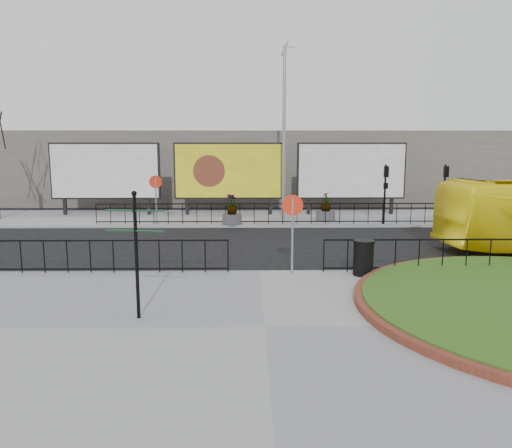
{
  "coord_description": "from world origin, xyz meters",
  "views": [
    {
      "loc": [
        -0.34,
        -15.52,
        4.11
      ],
      "look_at": [
        -0.11,
        0.88,
        1.49
      ],
      "focal_mm": 35.0,
      "sensor_mm": 36.0,
      "label": 1
    }
  ],
  "objects_px": {
    "fingerpost_sign": "(136,242)",
    "litter_bin": "(363,258)",
    "billboard_mid": "(229,171)",
    "planter_b": "(232,213)",
    "lamp_post": "(284,131)",
    "planter_c": "(326,210)"
  },
  "relations": [
    {
      "from": "fingerpost_sign",
      "to": "litter_bin",
      "type": "xyz_separation_m",
      "value": [
        6.09,
        3.77,
        -1.24
      ]
    },
    {
      "from": "billboard_mid",
      "to": "planter_b",
      "type": "bearing_deg",
      "value": -85.2
    },
    {
      "from": "lamp_post",
      "to": "billboard_mid",
      "type": "bearing_deg",
      "value": 146.75
    },
    {
      "from": "fingerpost_sign",
      "to": "lamp_post",
      "type": "bearing_deg",
      "value": 84.84
    },
    {
      "from": "litter_bin",
      "to": "fingerpost_sign",
      "type": "bearing_deg",
      "value": -148.24
    },
    {
      "from": "billboard_mid",
      "to": "planter_b",
      "type": "relative_size",
      "value": 3.99
    },
    {
      "from": "planter_b",
      "to": "planter_c",
      "type": "bearing_deg",
      "value": 12.38
    },
    {
      "from": "lamp_post",
      "to": "litter_bin",
      "type": "bearing_deg",
      "value": -81.8
    },
    {
      "from": "fingerpost_sign",
      "to": "billboard_mid",
      "type": "bearing_deg",
      "value": 96.22
    },
    {
      "from": "lamp_post",
      "to": "fingerpost_sign",
      "type": "relative_size",
      "value": 3.11
    },
    {
      "from": "litter_bin",
      "to": "planter_b",
      "type": "relative_size",
      "value": 0.7
    },
    {
      "from": "litter_bin",
      "to": "planter_b",
      "type": "height_order",
      "value": "planter_b"
    },
    {
      "from": "lamp_post",
      "to": "planter_b",
      "type": "xyz_separation_m",
      "value": [
        -2.71,
        -1.6,
        -4.12
      ]
    },
    {
      "from": "billboard_mid",
      "to": "planter_c",
      "type": "height_order",
      "value": "billboard_mid"
    },
    {
      "from": "billboard_mid",
      "to": "lamp_post",
      "type": "xyz_separation_m",
      "value": [
        3.01,
        -1.97,
        2.23
      ]
    },
    {
      "from": "billboard_mid",
      "to": "fingerpost_sign",
      "type": "xyz_separation_m",
      "value": [
        -1.41,
        -17.34,
        -0.69
      ]
    },
    {
      "from": "planter_b",
      "to": "fingerpost_sign",
      "type": "bearing_deg",
      "value": -97.08
    },
    {
      "from": "billboard_mid",
      "to": "planter_b",
      "type": "xyz_separation_m",
      "value": [
        0.3,
        -3.57,
        -1.89
      ]
    },
    {
      "from": "fingerpost_sign",
      "to": "litter_bin",
      "type": "height_order",
      "value": "fingerpost_sign"
    },
    {
      "from": "billboard_mid",
      "to": "fingerpost_sign",
      "type": "height_order",
      "value": "billboard_mid"
    },
    {
      "from": "planter_c",
      "to": "planter_b",
      "type": "bearing_deg",
      "value": -167.62
    },
    {
      "from": "lamp_post",
      "to": "planter_c",
      "type": "xyz_separation_m",
      "value": [
        2.2,
        -0.52,
        -4.13
      ]
    }
  ]
}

